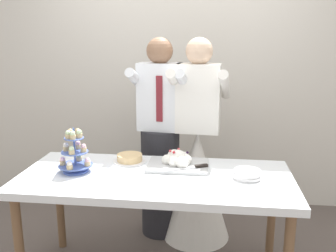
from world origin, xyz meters
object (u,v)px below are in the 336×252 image
person_bride (197,171)px  cupcake_stand (75,153)px  dessert_table (155,186)px  plate_stack (247,174)px  round_cake (130,158)px  person_groom (160,149)px  main_cake_tray (178,161)px

person_bride → cupcake_stand: bearing=-141.8°
dessert_table → plate_stack: size_ratio=9.95×
round_cake → person_bride: person_bride is taller
plate_stack → round_cake: 0.85m
round_cake → cupcake_stand: bearing=-143.1°
plate_stack → person_groom: person_groom is taller
round_cake → person_bride: size_ratio=0.14×
cupcake_stand → person_groom: bearing=53.8°
person_bride → plate_stack: bearing=-59.8°
main_cake_tray → dessert_table: bearing=-126.8°
person_groom → main_cake_tray: bearing=-67.8°
dessert_table → plate_stack: (0.60, 0.02, 0.10)m
cupcake_stand → main_cake_tray: cupcake_stand is taller
main_cake_tray → person_bride: (0.11, 0.45, -0.23)m
cupcake_stand → round_cake: size_ratio=1.27×
dessert_table → main_cake_tray: main_cake_tray is taller
cupcake_stand → main_cake_tray: (0.68, 0.18, -0.09)m
cupcake_stand → plate_stack: bearing=1.0°
dessert_table → plate_stack: bearing=2.0°
dessert_table → person_groom: bearing=95.4°
round_cake → person_groom: 0.45m
cupcake_stand → main_cake_tray: 0.71m
cupcake_stand → round_cake: 0.41m
plate_stack → round_cake: size_ratio=0.75×
plate_stack → round_cake: round_cake is taller
main_cake_tray → round_cake: (-0.36, 0.06, -0.01)m
cupcake_stand → plate_stack: size_ratio=1.69×
cupcake_stand → person_bride: 1.06m
round_cake → person_groom: bearing=68.7°
dessert_table → cupcake_stand: 0.58m
person_groom → person_bride: size_ratio=1.00×
plate_stack → person_groom: (-0.66, 0.64, -0.06)m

